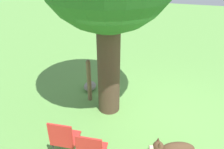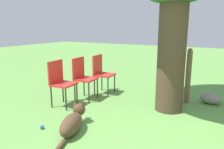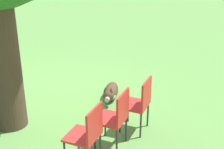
{
  "view_description": "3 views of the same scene",
  "coord_description": "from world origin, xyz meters",
  "views": [
    {
      "loc": [
        -4.31,
        -0.33,
        3.41
      ],
      "look_at": [
        -0.13,
        0.93,
        1.05
      ],
      "focal_mm": 35.0,
      "sensor_mm": 36.0,
      "label": 1
    },
    {
      "loc": [
        1.01,
        -3.07,
        1.62
      ],
      "look_at": [
        -1.08,
        0.61,
        0.68
      ],
      "focal_mm": 35.0,
      "sensor_mm": 36.0,
      "label": 2
    },
    {
      "loc": [
        -3.77,
        4.34,
        2.91
      ],
      "look_at": [
        -1.07,
        -0.71,
        0.5
      ],
      "focal_mm": 50.0,
      "sensor_mm": 36.0,
      "label": 3
    }
  ],
  "objects": [
    {
      "name": "tennis_ball",
      "position": [
        -1.58,
        -0.8,
        0.03
      ],
      "size": [
        0.07,
        0.07,
        0.07
      ],
      "color": "blue",
      "rests_on": "ground_plane"
    },
    {
      "name": "red_chair_1",
      "position": [
        -1.91,
        0.75,
        0.55
      ],
      "size": [
        0.45,
        0.47,
        0.94
      ],
      "rotation": [
        0.0,
        0.0,
        0.08
      ],
      "color": "red",
      "rests_on": "ground_plane"
    },
    {
      "name": "ground_plane",
      "position": [
        0.0,
        0.0,
        0.0
      ],
      "size": [
        30.0,
        30.0,
        0.0
      ],
      "primitive_type": "plane",
      "color": "#609947"
    },
    {
      "name": "dog",
      "position": [
        -1.09,
        -0.61,
        0.16
      ],
      "size": [
        0.51,
        1.12,
        0.41
      ],
      "rotation": [
        0.0,
        0.0,
        1.92
      ],
      "color": "#513823",
      "rests_on": "ground_plane"
    },
    {
      "name": "red_chair_0",
      "position": [
        -2.04,
        0.17,
        0.55
      ],
      "size": [
        0.45,
        0.47,
        0.94
      ],
      "rotation": [
        0.0,
        0.0,
        0.08
      ],
      "color": "red",
      "rests_on": "ground_plane"
    },
    {
      "name": "red_chair_2",
      "position": [
        -1.78,
        1.33,
        0.55
      ],
      "size": [
        0.45,
        0.47,
        0.94
      ],
      "rotation": [
        0.0,
        0.0,
        0.08
      ],
      "color": "red",
      "rests_on": "ground_plane"
    }
  ]
}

